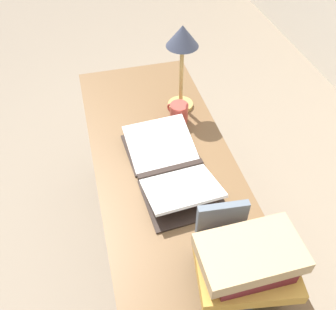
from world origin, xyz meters
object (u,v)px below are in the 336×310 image
object	(u,v)px
book_stack_tall	(246,268)
book_standing_upright	(220,229)
open_book	(171,167)
coffee_mug	(179,113)
reading_lamp	(182,46)

from	to	relation	value
book_stack_tall	book_standing_upright	world-z (taller)	book_standing_upright
open_book	coffee_mug	size ratio (longest dim) A/B	5.24
open_book	book_stack_tall	world-z (taller)	book_stack_tall
book_standing_upright	coffee_mug	xyz separation A→B (m)	(-0.68, 0.06, -0.08)
book_standing_upright	open_book	bearing A→B (deg)	-165.73
coffee_mug	book_standing_upright	bearing A→B (deg)	-4.74
book_standing_upright	coffee_mug	size ratio (longest dim) A/B	2.34
open_book	book_stack_tall	bearing A→B (deg)	5.47
book_stack_tall	book_standing_upright	bearing A→B (deg)	-169.53
book_stack_tall	reading_lamp	bearing A→B (deg)	175.81
book_stack_tall	book_standing_upright	distance (m)	0.15
open_book	coffee_mug	world-z (taller)	coffee_mug
book_stack_tall	reading_lamp	distance (m)	0.94
reading_lamp	coffee_mug	size ratio (longest dim) A/B	3.96
book_stack_tall	book_standing_upright	xyz separation A→B (m)	(-0.14, -0.03, -0.00)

